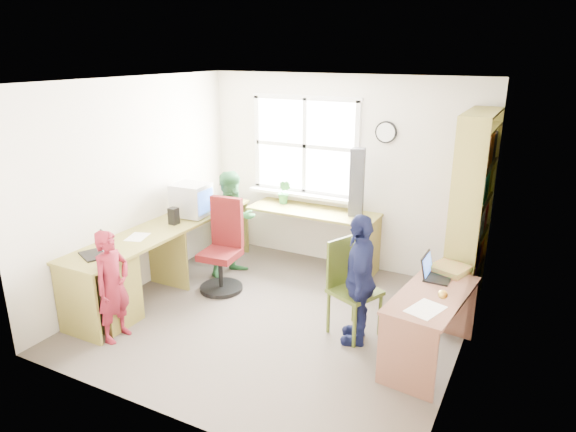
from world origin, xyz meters
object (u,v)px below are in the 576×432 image
at_px(laptop_right, 434,272).
at_px(person_red, 113,286).
at_px(l_desk, 158,265).
at_px(right_desk, 431,312).
at_px(potted_plant, 284,192).
at_px(person_navy, 360,279).
at_px(cd_tower, 357,182).
at_px(wooden_chair, 350,283).
at_px(person_green, 234,224).
at_px(bookshelf, 471,218).
at_px(laptop_left, 98,250).
at_px(crt_monitor, 191,200).
at_px(swivel_chair, 223,251).

bearing_deg(laptop_right, person_red, 117.28).
bearing_deg(l_desk, right_desk, 4.97).
height_order(potted_plant, person_red, person_red).
height_order(right_desk, person_navy, person_navy).
height_order(cd_tower, person_red, cd_tower).
bearing_deg(person_red, wooden_chair, -60.71).
relative_size(potted_plant, person_green, 0.25).
height_order(bookshelf, person_green, bookshelf).
bearing_deg(right_desk, laptop_left, -158.17).
relative_size(l_desk, bookshelf, 1.40).
bearing_deg(bookshelf, potted_plant, 172.31).
height_order(l_desk, laptop_left, laptop_left).
bearing_deg(crt_monitor, cd_tower, 24.00).
height_order(right_desk, wooden_chair, wooden_chair).
bearing_deg(right_desk, swivel_chair, 177.48).
xyz_separation_m(l_desk, cd_tower, (1.60, 1.76, 0.71)).
bearing_deg(l_desk, person_green, 73.90).
relative_size(bookshelf, swivel_chair, 1.96).
height_order(person_red, person_navy, person_navy).
relative_size(cd_tower, potted_plant, 2.55).
bearing_deg(bookshelf, laptop_right, -100.42).
bearing_deg(potted_plant, cd_tower, -1.83).
distance_m(l_desk, crt_monitor, 0.97).
height_order(cd_tower, potted_plant, cd_tower).
xyz_separation_m(laptop_left, person_navy, (2.39, 0.87, -0.16)).
xyz_separation_m(wooden_chair, person_red, (-1.94, -1.15, 0.03)).
bearing_deg(swivel_chair, crt_monitor, 156.44).
bearing_deg(person_green, person_navy, -94.13).
bearing_deg(right_desk, cd_tower, 136.68).
bearing_deg(crt_monitor, person_red, -84.61).
relative_size(l_desk, wooden_chair, 3.10).
xyz_separation_m(right_desk, bookshelf, (0.09, 1.22, 0.52)).
relative_size(right_desk, cd_tower, 1.46).
relative_size(l_desk, crt_monitor, 6.84).
bearing_deg(person_red, cd_tower, -32.05).
xyz_separation_m(bookshelf, cd_tower, (-1.36, 0.29, 0.16)).
bearing_deg(person_red, laptop_right, -64.78).
relative_size(right_desk, bookshelf, 0.57).
bearing_deg(person_navy, person_red, -79.57).
height_order(bookshelf, wooden_chair, bookshelf).
bearing_deg(l_desk, potted_plant, 71.34).
distance_m(laptop_right, person_green, 2.54).
bearing_deg(laptop_right, laptop_left, 112.15).
bearing_deg(laptop_right, potted_plant, 62.05).
xyz_separation_m(swivel_chair, potted_plant, (0.20, 1.14, 0.45)).
xyz_separation_m(swivel_chair, wooden_chair, (1.64, -0.24, 0.06)).
xyz_separation_m(l_desk, laptop_right, (2.80, 0.59, 0.25)).
height_order(laptop_left, person_navy, person_navy).
bearing_deg(right_desk, bookshelf, 92.39).
xyz_separation_m(l_desk, person_navy, (2.19, 0.28, 0.18)).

